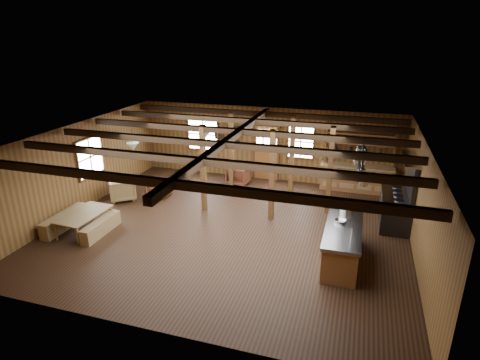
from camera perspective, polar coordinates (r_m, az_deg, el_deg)
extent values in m
cube|color=black|center=(11.85, -1.44, -6.95)|extent=(10.00, 9.00, 0.02)
cube|color=black|center=(10.85, -1.57, 6.40)|extent=(10.00, 9.00, 0.02)
cube|color=brown|center=(13.64, -21.89, 1.68)|extent=(0.02, 9.00, 2.80)
cube|color=brown|center=(10.88, 24.43, -3.29)|extent=(0.02, 9.00, 2.80)
cube|color=brown|center=(15.41, 3.85, 5.15)|extent=(10.00, 0.02, 2.80)
cube|color=brown|center=(7.58, -12.65, -12.26)|extent=(10.00, 0.02, 2.80)
cube|color=black|center=(7.80, -9.78, -0.54)|extent=(9.80, 0.12, 0.18)
cube|color=black|center=(9.09, -5.59, 2.67)|extent=(9.80, 0.12, 0.18)
cube|color=black|center=(10.43, -2.45, 5.07)|extent=(9.80, 0.12, 0.18)
cube|color=black|center=(11.81, -0.01, 6.90)|extent=(9.80, 0.12, 0.18)
cube|color=black|center=(13.21, 1.92, 8.34)|extent=(9.80, 0.12, 0.18)
cube|color=black|center=(14.45, 3.30, 9.36)|extent=(9.80, 0.12, 0.18)
cube|color=black|center=(10.89, -1.57, 5.73)|extent=(0.18, 8.82, 0.18)
cube|color=#4F2E16|center=(12.56, -5.25, 1.56)|extent=(0.15, 0.15, 2.80)
cube|color=#4F2E16|center=(14.46, -1.24, 4.17)|extent=(0.15, 0.15, 2.80)
cube|color=#4F2E16|center=(11.93, 4.58, 0.56)|extent=(0.15, 0.15, 2.80)
cube|color=#4F2E16|center=(13.95, 7.39, 3.40)|extent=(0.15, 0.15, 2.80)
cube|color=#4F2E16|center=(12.66, 12.68, 1.29)|extent=(0.15, 0.15, 2.80)
cube|color=brown|center=(15.60, 3.72, 2.08)|extent=(0.90, 0.06, 1.10)
cube|color=#4F2E16|center=(15.56, 2.04, 4.00)|extent=(0.06, 0.08, 2.10)
cube|color=#4F2E16|center=(15.35, 5.51, 3.69)|extent=(0.06, 0.08, 2.10)
cube|color=#4F2E16|center=(15.18, 3.86, 7.72)|extent=(1.02, 0.08, 0.06)
cube|color=white|center=(15.32, 3.81, 5.64)|extent=(0.84, 0.02, 0.90)
cube|color=white|center=(16.09, -5.28, 6.50)|extent=(1.20, 0.02, 1.20)
cube|color=#4F2E16|center=(16.09, -5.28, 6.50)|extent=(1.32, 0.06, 1.32)
cube|color=white|center=(15.08, 8.65, 5.41)|extent=(0.90, 0.02, 1.20)
cube|color=#4F2E16|center=(15.08, 8.65, 5.41)|extent=(1.02, 0.06, 1.32)
cube|color=white|center=(13.93, -20.59, 3.08)|extent=(0.02, 1.20, 1.20)
cube|color=#4F2E16|center=(13.93, -20.59, 3.08)|extent=(0.14, 1.24, 1.32)
cube|color=silver|center=(15.60, -0.84, 6.90)|extent=(0.50, 0.03, 0.40)
cube|color=black|center=(15.59, -0.85, 6.90)|extent=(0.55, 0.02, 0.45)
cube|color=silver|center=(15.82, -2.92, 6.69)|extent=(0.35, 0.03, 0.45)
cube|color=black|center=(15.81, -2.93, 6.68)|extent=(0.40, 0.02, 0.50)
cube|color=silver|center=(15.73, -0.83, 5.13)|extent=(0.40, 0.03, 0.30)
cube|color=black|center=(15.72, -0.84, 5.12)|extent=(0.45, 0.02, 0.35)
cube|color=brown|center=(15.02, 16.19, 0.16)|extent=(2.50, 0.55, 0.90)
cube|color=brown|center=(14.85, 16.36, 1.88)|extent=(2.55, 0.60, 0.06)
cube|color=brown|center=(14.79, 16.55, 3.69)|extent=(2.30, 0.35, 0.04)
cube|color=brown|center=(14.69, 16.69, 4.99)|extent=(2.30, 0.35, 0.04)
cube|color=brown|center=(14.61, 16.82, 6.32)|extent=(2.30, 0.35, 0.04)
cube|color=brown|center=(14.74, 12.21, 5.44)|extent=(0.04, 0.35, 1.40)
cube|color=brown|center=(14.74, 21.15, 4.52)|extent=(0.04, 0.35, 1.40)
cylinder|color=#29292B|center=(12.18, -15.14, 6.11)|extent=(0.02, 0.02, 0.45)
cone|color=white|center=(12.26, -15.00, 4.63)|extent=(0.36, 0.36, 0.22)
cylinder|color=#29292B|center=(13.24, -4.99, 7.84)|extent=(0.02, 0.02, 0.45)
cone|color=white|center=(13.32, -4.95, 6.47)|extent=(0.36, 0.36, 0.22)
cylinder|color=#29292B|center=(10.67, 17.08, 3.81)|extent=(0.04, 3.00, 0.04)
cylinder|color=#29292B|center=(9.42, 17.28, 0.79)|extent=(0.01, 0.01, 0.26)
cylinder|color=#B3B6BA|center=(9.49, 17.15, -0.36)|extent=(0.22, 0.22, 0.14)
cylinder|color=#29292B|center=(9.70, 16.51, 1.46)|extent=(0.01, 0.01, 0.25)
cylinder|color=#29292B|center=(9.77, 16.40, 0.37)|extent=(0.24, 0.24, 0.14)
cylinder|color=#29292B|center=(9.98, 16.95, 2.08)|extent=(0.01, 0.01, 0.21)
cylinder|color=#B3B6BA|center=(10.04, 16.85, 1.14)|extent=(0.19, 0.19, 0.14)
cylinder|color=#29292B|center=(10.27, 16.85, 2.57)|extent=(0.01, 0.01, 0.21)
cylinder|color=#29292B|center=(10.32, 16.75, 1.64)|extent=(0.18, 0.18, 0.14)
cylinder|color=#29292B|center=(10.55, 16.54, 3.24)|extent=(0.01, 0.01, 0.16)
cylinder|color=#B3B6BA|center=(10.59, 16.46, 2.47)|extent=(0.24, 0.24, 0.14)
cylinder|color=#29292B|center=(10.84, 16.80, 3.56)|extent=(0.01, 0.01, 0.19)
cylinder|color=#29292B|center=(10.89, 16.71, 2.72)|extent=(0.21, 0.21, 0.14)
cylinder|color=#29292B|center=(11.15, 17.10, 3.70)|extent=(0.01, 0.01, 0.30)
cylinder|color=#B3B6BA|center=(11.21, 16.98, 2.63)|extent=(0.25, 0.25, 0.14)
cylinder|color=#29292B|center=(11.42, 16.96, 4.37)|extent=(0.01, 0.01, 0.19)
cylinder|color=#29292B|center=(11.47, 16.87, 3.56)|extent=(0.20, 0.20, 0.14)
cylinder|color=#29292B|center=(11.71, 16.85, 4.77)|extent=(0.01, 0.01, 0.19)
cylinder|color=#B3B6BA|center=(11.75, 16.77, 4.00)|extent=(0.22, 0.22, 0.14)
cylinder|color=#29292B|center=(12.00, 17.00, 5.07)|extent=(0.01, 0.01, 0.21)
cylinder|color=#29292B|center=(12.05, 16.91, 4.27)|extent=(0.27, 0.27, 0.14)
cube|color=brown|center=(10.45, 14.30, -8.90)|extent=(0.80, 2.40, 0.86)
cube|color=#B3B6BA|center=(10.23, 14.53, -6.60)|extent=(0.88, 2.50, 0.08)
cylinder|color=#29292B|center=(9.70, 14.32, -8.15)|extent=(0.44, 0.44, 0.06)
cylinder|color=#B3B6BA|center=(9.63, 15.59, -7.49)|extent=(0.03, 0.03, 0.30)
cube|color=brown|center=(10.62, 13.00, -9.69)|extent=(0.50, 0.39, 0.40)
cube|color=#29292B|center=(12.69, 21.23, -4.05)|extent=(0.85, 1.60, 0.96)
cube|color=#B3B6BA|center=(12.51, 21.52, -1.95)|extent=(0.88, 1.62, 0.04)
cube|color=#29292B|center=(12.35, 23.33, 0.33)|extent=(0.12, 1.60, 1.07)
cube|color=#B3B6BA|center=(12.18, 23.12, 2.75)|extent=(0.40, 1.71, 0.05)
imported|color=olive|center=(12.38, -21.08, -5.66)|extent=(0.98, 1.66, 0.57)
cube|color=brown|center=(12.85, -23.72, -5.32)|extent=(0.32, 1.70, 0.47)
cube|color=brown|center=(12.12, -19.15, -6.35)|extent=(0.29, 1.54, 0.42)
imported|color=brown|center=(14.24, -11.37, -1.11)|extent=(0.70, 0.72, 0.63)
imported|color=#5B2E1B|center=(15.09, -0.19, 0.73)|extent=(0.84, 0.86, 0.72)
imported|color=olive|center=(14.26, -16.36, -1.22)|extent=(1.17, 1.17, 0.77)
cylinder|color=#B3B6BA|center=(11.09, 14.86, -3.71)|extent=(0.31, 0.31, 0.19)
imported|color=silver|center=(10.39, 14.07, -5.67)|extent=(0.35, 0.35, 0.07)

